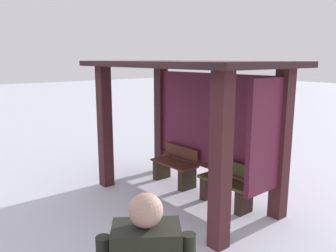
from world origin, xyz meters
TOP-DOWN VIEW (x-y plane):
  - ground_plane at (0.00, 0.00)m, footprint 60.00×60.00m
  - bus_shelter at (0.09, 0.18)m, footprint 3.38×1.91m
  - bench_left_inside at (-0.64, 0.38)m, footprint 0.94×0.42m
  - bench_center_inside at (0.64, 0.38)m, footprint 0.94×0.36m

SIDE VIEW (x-z plane):
  - ground_plane at x=0.00m, z-range 0.00..0.00m
  - bench_left_inside at x=-0.64m, z-range -0.05..0.65m
  - bench_center_inside at x=0.64m, z-range -0.04..0.67m
  - bus_shelter at x=0.09m, z-range 0.48..2.78m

